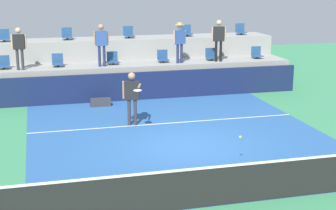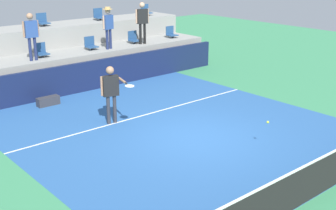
{
  "view_description": "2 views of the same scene",
  "coord_description": "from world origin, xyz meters",
  "px_view_note": "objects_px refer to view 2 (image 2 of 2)",
  "views": [
    {
      "loc": [
        -4.07,
        -13.51,
        4.77
      ],
      "look_at": [
        -0.57,
        -0.02,
        1.26
      ],
      "focal_mm": 54.87,
      "sensor_mm": 36.0,
      "label": 1
    },
    {
      "loc": [
        -8.14,
        -8.34,
        4.83
      ],
      "look_at": [
        -1.03,
        -0.02,
        1.19
      ],
      "focal_mm": 48.06,
      "sensor_mm": 36.0,
      "label": 2
    }
  ],
  "objects_px": {
    "stadium_chair_lower_mid_right": "(91,44)",
    "spectator_in_grey": "(142,19)",
    "stadium_chair_lower_right": "(134,38)",
    "stadium_chair_upper_center": "(43,21)",
    "spectator_in_white": "(31,32)",
    "spectator_with_hat": "(108,24)",
    "stadium_chair_upper_right": "(99,15)",
    "equipment_bag": "(48,101)",
    "stadium_chair_lower_far_right": "(171,33)",
    "tennis_player": "(111,89)",
    "stadium_chair_upper_far_right": "(146,11)",
    "stadium_chair_lower_mid_left": "(41,51)",
    "tennis_ball": "(268,122)"
  },
  "relations": [
    {
      "from": "stadium_chair_lower_mid_right",
      "to": "spectator_in_grey",
      "type": "bearing_deg",
      "value": -9.36
    },
    {
      "from": "stadium_chair_lower_mid_right",
      "to": "stadium_chair_lower_right",
      "type": "bearing_deg",
      "value": 0.0
    },
    {
      "from": "stadium_chair_lower_right",
      "to": "stadium_chair_upper_center",
      "type": "xyz_separation_m",
      "value": [
        -3.26,
        1.8,
        0.85
      ]
    },
    {
      "from": "spectator_in_white",
      "to": "spectator_with_hat",
      "type": "bearing_deg",
      "value": -0.0
    },
    {
      "from": "stadium_chair_lower_right",
      "to": "spectator_in_white",
      "type": "relative_size",
      "value": 0.31
    },
    {
      "from": "stadium_chair_upper_right",
      "to": "equipment_bag",
      "type": "relative_size",
      "value": 0.68
    },
    {
      "from": "spectator_with_hat",
      "to": "equipment_bag",
      "type": "bearing_deg",
      "value": -156.52
    },
    {
      "from": "stadium_chair_lower_mid_right",
      "to": "stadium_chair_upper_center",
      "type": "height_order",
      "value": "stadium_chair_upper_center"
    },
    {
      "from": "stadium_chair_lower_far_right",
      "to": "spectator_with_hat",
      "type": "relative_size",
      "value": 0.31
    },
    {
      "from": "tennis_player",
      "to": "stadium_chair_upper_right",
      "type": "bearing_deg",
      "value": 60.02
    },
    {
      "from": "stadium_chair_lower_far_right",
      "to": "stadium_chair_upper_far_right",
      "type": "distance_m",
      "value": 1.99
    },
    {
      "from": "spectator_in_white",
      "to": "equipment_bag",
      "type": "height_order",
      "value": "spectator_in_white"
    },
    {
      "from": "stadium_chair_upper_far_right",
      "to": "equipment_bag",
      "type": "distance_m",
      "value": 8.32
    },
    {
      "from": "tennis_player",
      "to": "spectator_in_grey",
      "type": "relative_size",
      "value": 1.01
    },
    {
      "from": "spectator_in_white",
      "to": "spectator_in_grey",
      "type": "bearing_deg",
      "value": 0.0
    },
    {
      "from": "stadium_chair_upper_right",
      "to": "stadium_chair_upper_center",
      "type": "bearing_deg",
      "value": 180.0
    },
    {
      "from": "stadium_chair_lower_mid_left",
      "to": "tennis_player",
      "type": "height_order",
      "value": "stadium_chair_lower_mid_left"
    },
    {
      "from": "stadium_chair_upper_center",
      "to": "spectator_in_white",
      "type": "bearing_deg",
      "value": -124.3
    },
    {
      "from": "stadium_chair_lower_right",
      "to": "stadium_chair_upper_right",
      "type": "distance_m",
      "value": 2.07
    },
    {
      "from": "tennis_ball",
      "to": "equipment_bag",
      "type": "bearing_deg",
      "value": 111.32
    },
    {
      "from": "spectator_in_white",
      "to": "stadium_chair_lower_mid_left",
      "type": "bearing_deg",
      "value": 38.4
    },
    {
      "from": "stadium_chair_lower_right",
      "to": "tennis_ball",
      "type": "height_order",
      "value": "stadium_chair_lower_right"
    },
    {
      "from": "stadium_chair_upper_far_right",
      "to": "spectator_in_grey",
      "type": "relative_size",
      "value": 0.3
    },
    {
      "from": "stadium_chair_lower_mid_left",
      "to": "stadium_chair_upper_right",
      "type": "distance_m",
      "value": 4.2
    },
    {
      "from": "spectator_in_white",
      "to": "spectator_with_hat",
      "type": "relative_size",
      "value": 1.01
    },
    {
      "from": "stadium_chair_lower_far_right",
      "to": "spectator_in_white",
      "type": "relative_size",
      "value": 0.31
    },
    {
      "from": "spectator_with_hat",
      "to": "equipment_bag",
      "type": "xyz_separation_m",
      "value": [
        -3.53,
        -1.53,
        -2.12
      ]
    },
    {
      "from": "stadium_chair_lower_mid_right",
      "to": "stadium_chair_lower_far_right",
      "type": "bearing_deg",
      "value": 0.0
    },
    {
      "from": "stadium_chair_lower_mid_left",
      "to": "stadium_chair_lower_right",
      "type": "xyz_separation_m",
      "value": [
        4.26,
        0.0,
        0.0
      ]
    },
    {
      "from": "spectator_with_hat",
      "to": "spectator_in_grey",
      "type": "distance_m",
      "value": 1.71
    },
    {
      "from": "stadium_chair_lower_mid_left",
      "to": "spectator_in_white",
      "type": "xyz_separation_m",
      "value": [
        -0.48,
        -0.38,
        0.8
      ]
    },
    {
      "from": "tennis_player",
      "to": "tennis_ball",
      "type": "xyz_separation_m",
      "value": [
        2.06,
        -4.17,
        -0.37
      ]
    },
    {
      "from": "stadium_chair_lower_mid_right",
      "to": "spectator_with_hat",
      "type": "xyz_separation_m",
      "value": [
        0.62,
        -0.38,
        0.8
      ]
    },
    {
      "from": "equipment_bag",
      "to": "spectator_in_grey",
      "type": "bearing_deg",
      "value": 16.32
    },
    {
      "from": "stadium_chair_lower_mid_right",
      "to": "spectator_in_grey",
      "type": "distance_m",
      "value": 2.51
    },
    {
      "from": "stadium_chair_lower_mid_left",
      "to": "tennis_player",
      "type": "xyz_separation_m",
      "value": [
        -0.1,
        -4.79,
        -0.37
      ]
    },
    {
      "from": "stadium_chair_lower_mid_left",
      "to": "spectator_with_hat",
      "type": "height_order",
      "value": "spectator_with_hat"
    },
    {
      "from": "stadium_chair_lower_right",
      "to": "stadium_chair_lower_mid_left",
      "type": "bearing_deg",
      "value": 180.0
    },
    {
      "from": "stadium_chair_upper_center",
      "to": "stadium_chair_upper_right",
      "type": "bearing_deg",
      "value": 0.0
    },
    {
      "from": "equipment_bag",
      "to": "stadium_chair_upper_right",
      "type": "bearing_deg",
      "value": 39.64
    },
    {
      "from": "stadium_chair_lower_mid_right",
      "to": "spectator_with_hat",
      "type": "height_order",
      "value": "spectator_with_hat"
    },
    {
      "from": "spectator_with_hat",
      "to": "equipment_bag",
      "type": "height_order",
      "value": "spectator_with_hat"
    },
    {
      "from": "stadium_chair_lower_mid_right",
      "to": "stadium_chair_lower_far_right",
      "type": "distance_m",
      "value": 4.27
    },
    {
      "from": "equipment_bag",
      "to": "stadium_chair_lower_far_right",
      "type": "bearing_deg",
      "value": 14.96
    },
    {
      "from": "spectator_in_white",
      "to": "tennis_ball",
      "type": "height_order",
      "value": "spectator_in_white"
    },
    {
      "from": "spectator_with_hat",
      "to": "spectator_in_white",
      "type": "bearing_deg",
      "value": 180.0
    },
    {
      "from": "stadium_chair_upper_far_right",
      "to": "spectator_in_white",
      "type": "bearing_deg",
      "value": -162.25
    },
    {
      "from": "stadium_chair_lower_mid_left",
      "to": "stadium_chair_lower_far_right",
      "type": "distance_m",
      "value": 6.39
    },
    {
      "from": "stadium_chair_upper_far_right",
      "to": "equipment_bag",
      "type": "bearing_deg",
      "value": -152.45
    },
    {
      "from": "stadium_chair_upper_far_right",
      "to": "spectator_with_hat",
      "type": "bearing_deg",
      "value": -148.72
    }
  ]
}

